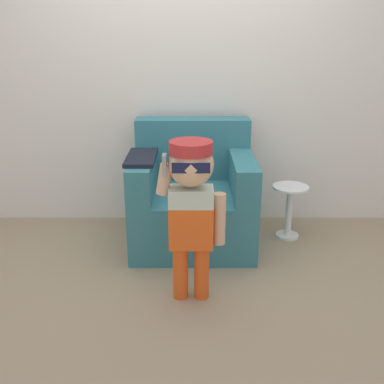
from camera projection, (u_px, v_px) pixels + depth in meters
name	position (u px, v px, depth m)	size (l,w,h in m)	color
ground_plane	(184.00, 257.00, 3.43)	(10.00, 10.00, 0.00)	#998466
wall_back	(185.00, 73.00, 3.74)	(10.00, 0.05, 2.60)	silver
armchair	(193.00, 198.00, 3.61)	(0.96, 0.89, 0.95)	teal
person_child	(191.00, 197.00, 2.68)	(0.42, 0.32, 1.03)	#E05119
side_table	(289.00, 206.00, 3.68)	(0.29, 0.29, 0.45)	white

